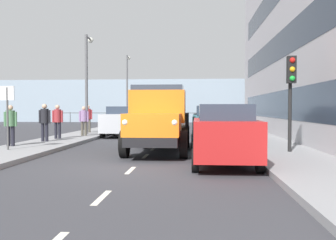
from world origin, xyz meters
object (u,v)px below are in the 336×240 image
object	(u,v)px
car_red_kerbside_near	(224,134)
pedestrian_strolling	(84,119)
pedestrian_in_dark_coat	(10,122)
traffic_light_near	(291,83)
pedestrian_couple_b	(88,116)
car_black_kerbside_2	(209,121)
pedestrian_near_railing	(45,119)
pedestrian_couple_a	(58,119)
car_white_oppositeside_1	(139,118)
street_sign	(7,106)
lamp_post_promenade	(87,74)
truck_vintage_orange	(158,120)
car_silver_oppositeside_0	(123,121)
car_navy_oppositeside_2	(150,116)
car_teal_kerbside_1	(214,125)
lamp_post_far	(127,83)

from	to	relation	value
car_red_kerbside_near	pedestrian_strolling	size ratio (longest dim) A/B	2.45
pedestrian_in_dark_coat	traffic_light_near	distance (m)	10.49
pedestrian_strolling	pedestrian_couple_b	distance (m)	2.76
car_black_kerbside_2	pedestrian_strolling	distance (m)	7.11
pedestrian_in_dark_coat	pedestrian_near_railing	size ratio (longest dim) A/B	0.96
pedestrian_strolling	pedestrian_couple_a	bearing A→B (deg)	71.34
car_white_oppositeside_1	street_sign	distance (m)	14.63
lamp_post_promenade	street_sign	xyz separation A→B (m)	(0.44, 8.11, -1.88)
pedestrian_near_railing	pedestrian_couple_a	xyz separation A→B (m)	(-0.01, -1.50, -0.02)
car_black_kerbside_2	pedestrian_couple_b	distance (m)	7.37
truck_vintage_orange	car_silver_oppositeside_0	size ratio (longest dim) A/B	1.42
car_silver_oppositeside_0	car_navy_oppositeside_2	bearing A→B (deg)	-90.00
street_sign	pedestrian_couple_a	bearing A→B (deg)	-89.69
pedestrian_couple_a	street_sign	size ratio (longest dim) A/B	0.73
truck_vintage_orange	lamp_post_promenade	size ratio (longest dim) A/B	1.00
pedestrian_in_dark_coat	pedestrian_strolling	size ratio (longest dim) A/B	1.01
truck_vintage_orange	pedestrian_couple_b	world-z (taller)	truck_vintage_orange
car_teal_kerbside_1	pedestrian_couple_b	world-z (taller)	pedestrian_couple_b
car_silver_oppositeside_0	pedestrian_near_railing	xyz separation A→B (m)	(2.48, 5.00, 0.23)
truck_vintage_orange	pedestrian_in_dark_coat	bearing A→B (deg)	-5.94
car_red_kerbside_near	pedestrian_couple_b	distance (m)	13.63
truck_vintage_orange	pedestrian_near_railing	xyz separation A→B (m)	(5.31, -2.62, -0.05)
lamp_post_promenade	street_sign	bearing A→B (deg)	86.89
pedestrian_near_railing	lamp_post_far	size ratio (longest dim) A/B	0.26
pedestrian_in_dark_coat	pedestrian_strolling	xyz separation A→B (m)	(-1.19, -5.50, -0.01)
pedestrian_in_dark_coat	street_sign	xyz separation A→B (m)	(-0.55, 1.24, 0.60)
car_silver_oppositeside_0	pedestrian_in_dark_coat	size ratio (longest dim) A/B	2.49
car_black_kerbside_2	pedestrian_couple_a	bearing A→B (deg)	29.23
pedestrian_couple_a	street_sign	bearing A→B (deg)	90.31
car_black_kerbside_2	lamp_post_promenade	size ratio (longest dim) A/B	0.78
car_black_kerbside_2	traffic_light_near	bearing A→B (deg)	105.11
truck_vintage_orange	car_red_kerbside_near	xyz separation A→B (m)	(-2.14, 2.68, -0.29)
lamp_post_promenade	pedestrian_strolling	bearing A→B (deg)	98.53
car_navy_oppositeside_2	lamp_post_promenade	bearing A→B (deg)	80.96
car_navy_oppositeside_2	traffic_light_near	bearing A→B (deg)	109.60
pedestrian_in_dark_coat	lamp_post_promenade	world-z (taller)	lamp_post_promenade
truck_vintage_orange	lamp_post_far	world-z (taller)	lamp_post_far
car_black_kerbside_2	lamp_post_promenade	distance (m)	7.51
lamp_post_promenade	car_silver_oppositeside_0	bearing A→B (deg)	-175.96
traffic_light_near	lamp_post_promenade	bearing A→B (deg)	-40.58
traffic_light_near	car_navy_oppositeside_2	bearing A→B (deg)	-70.40
street_sign	pedestrian_near_railing	bearing A→B (deg)	-89.39
car_teal_kerbside_1	pedestrian_strolling	distance (m)	7.59
traffic_light_near	street_sign	bearing A→B (deg)	0.58
car_black_kerbside_2	pedestrian_couple_b	world-z (taller)	pedestrian_couple_b
lamp_post_promenade	car_black_kerbside_2	bearing A→B (deg)	-173.42
pedestrian_couple_a	pedestrian_near_railing	bearing A→B (deg)	89.66
pedestrian_strolling	pedestrian_in_dark_coat	bearing A→B (deg)	77.77
truck_vintage_orange	pedestrian_couple_b	size ratio (longest dim) A/B	3.40
car_black_kerbside_2	car_red_kerbside_near	bearing A→B (deg)	90.00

